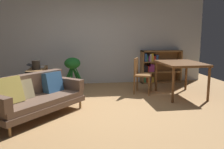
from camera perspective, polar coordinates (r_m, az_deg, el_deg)
ground_plane at (r=4.46m, az=-2.75°, el=-9.17°), size 8.16×8.16×0.00m
back_wall_panel at (r=6.91m, az=-5.12°, el=8.95°), size 6.80×0.10×2.70m
fabric_couch at (r=4.38m, az=-18.56°, el=-4.84°), size 1.69×1.78×0.78m
media_console at (r=6.15m, az=-17.61°, el=-1.41°), size 0.38×1.05×0.61m
open_laptop at (r=6.29m, az=-17.86°, el=1.91°), size 0.41×0.34×0.09m
desk_speaker at (r=5.90m, az=-18.02°, el=2.24°), size 0.20×0.20×0.22m
potted_floor_plant at (r=6.18m, az=-9.60°, el=1.42°), size 0.49×0.50×0.85m
dining_table at (r=5.71m, az=16.46°, el=2.02°), size 0.92×1.18×0.80m
dining_chair_near at (r=5.82m, az=6.93°, el=0.37°), size 0.54×0.56×0.87m
bookshelf at (r=7.19m, az=11.00°, el=1.94°), size 1.21×0.31×0.97m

